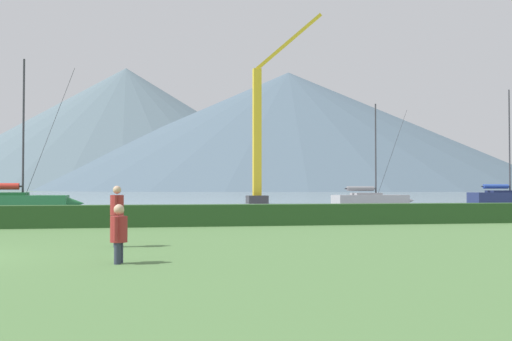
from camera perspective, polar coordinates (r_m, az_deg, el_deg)
harbor_water at (r=152.14m, az=-12.84°, el=-2.13°), size 320.00×246.00×0.00m
hedge_line at (r=26.55m, az=-21.84°, el=-3.95°), size 80.00×1.20×0.89m
sailboat_slip_0 at (r=44.19m, az=-21.14°, el=-2.68°), size 8.00×2.38×10.16m
sailboat_slip_1 at (r=53.54m, az=10.46°, el=-2.62°), size 7.28×2.47×8.71m
sailboat_slip_5 at (r=68.46m, az=21.82°, el=-2.22°), size 8.19×2.53×11.63m
person_seated_viewer at (r=13.50m, az=-12.41°, el=-5.42°), size 0.36×0.55×1.25m
person_standing_walker at (r=17.28m, az=-12.57°, el=-3.61°), size 0.36×0.56×1.65m
dock_crane at (r=63.47m, az=0.37°, el=2.75°), size 7.88×2.00×19.77m
distant_hill_west_ridge at (r=375.69m, az=3.80°, el=0.93°), size 202.19×202.19×35.95m
distant_hill_central_peak at (r=383.09m, az=2.98°, el=3.60°), size 313.37×313.37×72.25m
distant_hill_east_ridge at (r=428.90m, az=-11.81°, el=3.74°), size 268.69×268.69×82.06m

